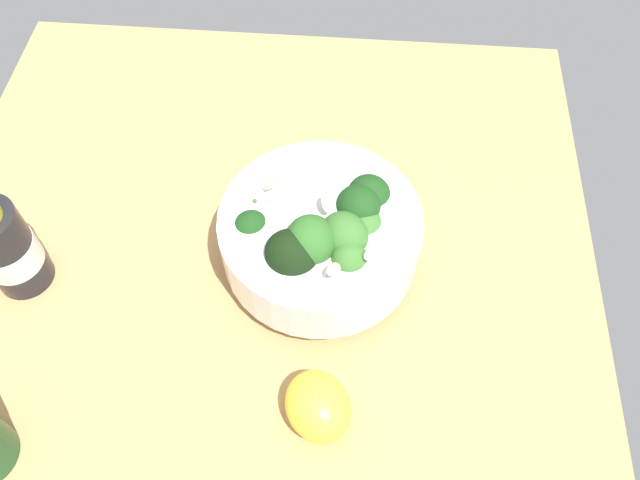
# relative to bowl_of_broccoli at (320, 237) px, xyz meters

# --- Properties ---
(ground_plane) EXTENTS (0.64, 0.64, 0.03)m
(ground_plane) POSITION_rel_bowl_of_broccoli_xyz_m (0.00, 0.06, -0.06)
(ground_plane) COLOR tan
(bowl_of_broccoli) EXTENTS (0.18, 0.18, 0.10)m
(bowl_of_broccoli) POSITION_rel_bowl_of_broccoli_xyz_m (0.00, 0.00, 0.00)
(bowl_of_broccoli) COLOR white
(bowl_of_broccoli) RESTS_ON ground_plane
(lemon_wedge) EXTENTS (0.08, 0.07, 0.04)m
(lemon_wedge) POSITION_rel_bowl_of_broccoli_xyz_m (-0.14, -0.01, -0.03)
(lemon_wedge) COLOR yellow
(lemon_wedge) RESTS_ON ground_plane
(bottle_short) EXTENTS (0.05, 0.05, 0.11)m
(bottle_short) POSITION_rel_bowl_of_broccoli_xyz_m (-0.04, 0.27, 0.00)
(bottle_short) COLOR black
(bottle_short) RESTS_ON ground_plane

